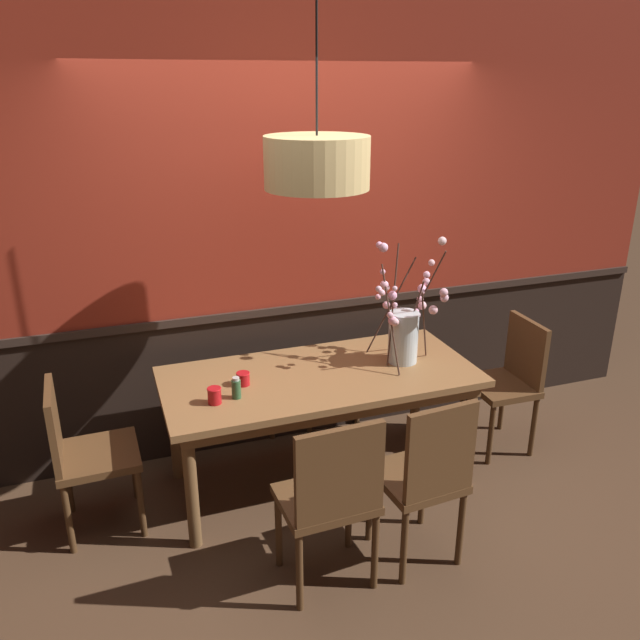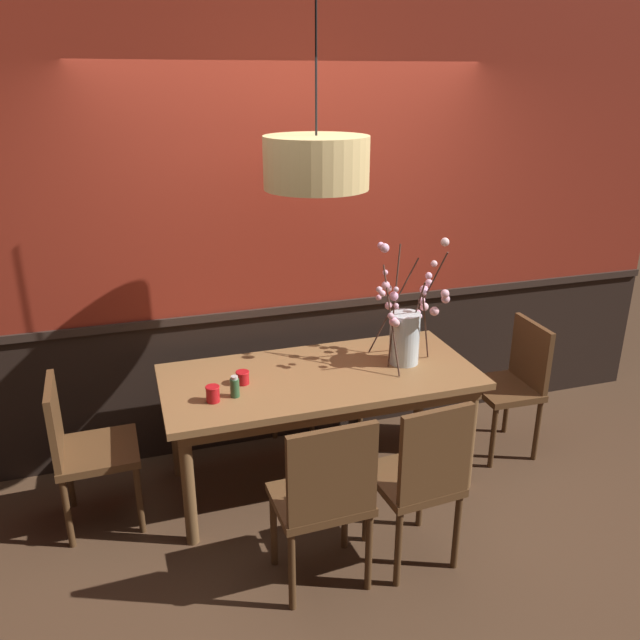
{
  "view_description": "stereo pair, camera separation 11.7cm",
  "coord_description": "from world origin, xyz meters",
  "px_view_note": "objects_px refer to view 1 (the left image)",
  "views": [
    {
      "loc": [
        -1.15,
        -3.25,
        2.41
      ],
      "look_at": [
        0.0,
        0.0,
        1.09
      ],
      "focal_mm": 35.87,
      "sensor_mm": 36.0,
      "label": 1
    },
    {
      "loc": [
        -1.04,
        -3.29,
        2.41
      ],
      "look_at": [
        0.0,
        0.0,
        1.09
      ],
      "focal_mm": 35.87,
      "sensor_mm": 36.0,
      "label": 2
    }
  ],
  "objects_px": {
    "chair_head_west_end": "(83,449)",
    "chair_far_side_left": "(239,359)",
    "chair_near_side_left": "(331,495)",
    "chair_near_side_right": "(425,474)",
    "dining_table": "(320,386)",
    "chair_far_side_right": "(322,348)",
    "vase_with_blossoms": "(404,331)",
    "chair_head_east_end": "(510,377)",
    "candle_holder_nearer_edge": "(243,379)",
    "pendant_lamp": "(317,163)",
    "condiment_bottle": "(236,388)",
    "candle_holder_nearer_center": "(214,395)"
  },
  "relations": [
    {
      "from": "condiment_bottle",
      "to": "pendant_lamp",
      "type": "distance_m",
      "value": 1.29
    },
    {
      "from": "chair_near_side_left",
      "to": "chair_head_east_end",
      "type": "xyz_separation_m",
      "value": [
        1.6,
        0.85,
        -0.02
      ]
    },
    {
      "from": "dining_table",
      "to": "candle_holder_nearer_center",
      "type": "xyz_separation_m",
      "value": [
        -0.66,
        -0.16,
        0.13
      ]
    },
    {
      "from": "candle_holder_nearer_edge",
      "to": "chair_near_side_right",
      "type": "bearing_deg",
      "value": -50.19
    },
    {
      "from": "pendant_lamp",
      "to": "condiment_bottle",
      "type": "bearing_deg",
      "value": -172.87
    },
    {
      "from": "chair_far_side_left",
      "to": "vase_with_blossoms",
      "type": "bearing_deg",
      "value": -44.89
    },
    {
      "from": "vase_with_blossoms",
      "to": "candle_holder_nearer_edge",
      "type": "xyz_separation_m",
      "value": [
        -1.02,
        0.01,
        -0.16
      ]
    },
    {
      "from": "candle_holder_nearer_edge",
      "to": "condiment_bottle",
      "type": "height_order",
      "value": "condiment_bottle"
    },
    {
      "from": "candle_holder_nearer_center",
      "to": "condiment_bottle",
      "type": "xyz_separation_m",
      "value": [
        0.13,
        0.02,
        0.01
      ]
    },
    {
      "from": "dining_table",
      "to": "chair_head_west_end",
      "type": "distance_m",
      "value": 1.38
    },
    {
      "from": "dining_table",
      "to": "chair_head_west_end",
      "type": "relative_size",
      "value": 2.09
    },
    {
      "from": "chair_far_side_left",
      "to": "candle_holder_nearer_edge",
      "type": "bearing_deg",
      "value": -100.38
    },
    {
      "from": "chair_near_side_left",
      "to": "condiment_bottle",
      "type": "distance_m",
      "value": 0.83
    },
    {
      "from": "pendant_lamp",
      "to": "chair_head_east_end",
      "type": "bearing_deg",
      "value": 2.13
    },
    {
      "from": "chair_far_side_left",
      "to": "candle_holder_nearer_center",
      "type": "xyz_separation_m",
      "value": [
        -0.35,
        -1.02,
        0.27
      ]
    },
    {
      "from": "chair_head_west_end",
      "to": "chair_far_side_left",
      "type": "bearing_deg",
      "value": 38.59
    },
    {
      "from": "chair_head_west_end",
      "to": "chair_head_east_end",
      "type": "bearing_deg",
      "value": -0.72
    },
    {
      "from": "chair_head_east_end",
      "to": "pendant_lamp",
      "type": "bearing_deg",
      "value": -177.87
    },
    {
      "from": "chair_far_side_right",
      "to": "chair_far_side_left",
      "type": "height_order",
      "value": "chair_far_side_right"
    },
    {
      "from": "candle_holder_nearer_edge",
      "to": "pendant_lamp",
      "type": "height_order",
      "value": "pendant_lamp"
    },
    {
      "from": "chair_far_side_right",
      "to": "chair_far_side_left",
      "type": "distance_m",
      "value": 0.63
    },
    {
      "from": "chair_near_side_left",
      "to": "pendant_lamp",
      "type": "height_order",
      "value": "pendant_lamp"
    },
    {
      "from": "chair_near_side_left",
      "to": "vase_with_blossoms",
      "type": "relative_size",
      "value": 1.27
    },
    {
      "from": "chair_head_west_end",
      "to": "candle_holder_nearer_edge",
      "type": "distance_m",
      "value": 0.95
    },
    {
      "from": "chair_head_west_end",
      "to": "chair_far_side_right",
      "type": "bearing_deg",
      "value": 26.17
    },
    {
      "from": "chair_head_west_end",
      "to": "dining_table",
      "type": "bearing_deg",
      "value": -0.52
    },
    {
      "from": "chair_far_side_right",
      "to": "vase_with_blossoms",
      "type": "distance_m",
      "value": 0.97
    },
    {
      "from": "chair_near_side_left",
      "to": "chair_head_west_end",
      "type": "bearing_deg",
      "value": 141.79
    },
    {
      "from": "chair_far_side_left",
      "to": "chair_head_east_end",
      "type": "distance_m",
      "value": 1.88
    },
    {
      "from": "candle_holder_nearer_edge",
      "to": "chair_far_side_left",
      "type": "bearing_deg",
      "value": 79.62
    },
    {
      "from": "dining_table",
      "to": "candle_holder_nearer_edge",
      "type": "distance_m",
      "value": 0.48
    },
    {
      "from": "chair_head_west_end",
      "to": "chair_far_side_left",
      "type": "relative_size",
      "value": 0.97
    },
    {
      "from": "dining_table",
      "to": "chair_near_side_left",
      "type": "distance_m",
      "value": 0.91
    },
    {
      "from": "dining_table",
      "to": "condiment_bottle",
      "type": "distance_m",
      "value": 0.57
    },
    {
      "from": "chair_head_east_end",
      "to": "pendant_lamp",
      "type": "xyz_separation_m",
      "value": [
        -1.4,
        -0.05,
        1.47
      ]
    },
    {
      "from": "chair_head_west_end",
      "to": "vase_with_blossoms",
      "type": "xyz_separation_m",
      "value": [
        1.92,
        -0.01,
        0.45
      ]
    },
    {
      "from": "vase_with_blossoms",
      "to": "candle_holder_nearer_edge",
      "type": "height_order",
      "value": "vase_with_blossoms"
    },
    {
      "from": "chair_head_east_end",
      "to": "condiment_bottle",
      "type": "distance_m",
      "value": 1.91
    },
    {
      "from": "chair_head_east_end",
      "to": "pendant_lamp",
      "type": "distance_m",
      "value": 2.03
    },
    {
      "from": "chair_near_side_left",
      "to": "chair_near_side_right",
      "type": "distance_m",
      "value": 0.51
    },
    {
      "from": "vase_with_blossoms",
      "to": "condiment_bottle",
      "type": "relative_size",
      "value": 6.06
    },
    {
      "from": "dining_table",
      "to": "pendant_lamp",
      "type": "distance_m",
      "value": 1.33
    },
    {
      "from": "chair_near_side_left",
      "to": "vase_with_blossoms",
      "type": "distance_m",
      "value": 1.25
    },
    {
      "from": "chair_near_side_right",
      "to": "chair_head_east_end",
      "type": "xyz_separation_m",
      "value": [
        1.09,
        0.84,
        -0.02
      ]
    },
    {
      "from": "dining_table",
      "to": "chair_near_side_right",
      "type": "height_order",
      "value": "chair_near_side_right"
    },
    {
      "from": "chair_near_side_left",
      "to": "chair_head_east_end",
      "type": "relative_size",
      "value": 1.05
    },
    {
      "from": "vase_with_blossoms",
      "to": "pendant_lamp",
      "type": "xyz_separation_m",
      "value": [
        -0.59,
        -0.08,
        1.04
      ]
    },
    {
      "from": "condiment_bottle",
      "to": "chair_head_east_end",
      "type": "bearing_deg",
      "value": 3.44
    },
    {
      "from": "chair_near_side_left",
      "to": "chair_far_side_left",
      "type": "bearing_deg",
      "value": 91.94
    },
    {
      "from": "condiment_bottle",
      "to": "chair_near_side_left",
      "type": "bearing_deg",
      "value": -68.73
    }
  ]
}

